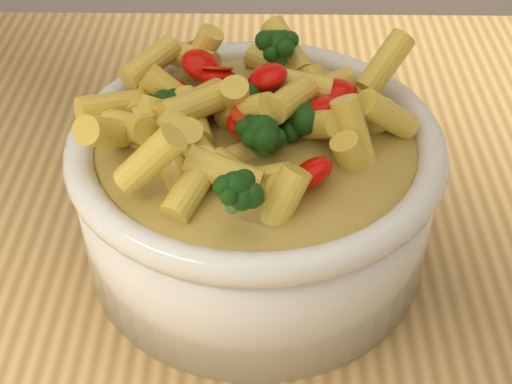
{
  "coord_description": "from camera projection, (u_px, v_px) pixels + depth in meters",
  "views": [
    {
      "loc": [
        0.1,
        -0.3,
        1.25
      ],
      "look_at": [
        0.1,
        0.05,
        0.95
      ],
      "focal_mm": 50.0,
      "sensor_mm": 36.0,
      "label": 1
    }
  ],
  "objects": [
    {
      "name": "pasta_salad",
      "position": [
        256.0,
        111.0,
        0.42
      ],
      "size": [
        0.18,
        0.18,
        0.04
      ],
      "color": "#FCD44F",
      "rests_on": "serving_bowl"
    },
    {
      "name": "serving_bowl",
      "position": [
        256.0,
        191.0,
        0.46
      ],
      "size": [
        0.23,
        0.23,
        0.1
      ],
      "color": "white",
      "rests_on": "table"
    }
  ]
}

